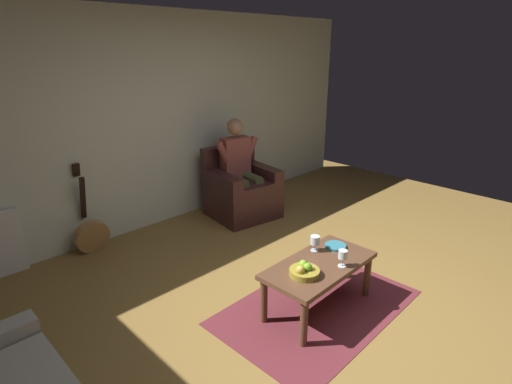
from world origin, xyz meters
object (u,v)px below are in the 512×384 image
armchair (241,192)px  wine_glass_near (343,256)px  coffee_table (319,270)px  fruit_bowl (304,271)px  decorative_dish (335,246)px  person_seated (240,165)px  guitar (91,233)px  wine_glass_far (315,241)px

armchair → wine_glass_near: (0.84, 2.12, 0.21)m
armchair → coffee_table: 2.17m
fruit_bowl → decorative_dish: size_ratio=1.27×
person_seated → wine_glass_near: 2.30m
armchair → guitar: guitar is taller
fruit_bowl → coffee_table: bearing=-173.8°
person_seated → guitar: 1.94m
decorative_dish → armchair: bearing=-107.7°
armchair → wine_glass_near: bearing=76.9°
fruit_bowl → guitar: bearing=-74.0°
person_seated → wine_glass_near: person_seated is taller
wine_glass_far → coffee_table: bearing=48.4°
wine_glass_near → coffee_table: bearing=-60.9°
person_seated → wine_glass_far: (0.79, 1.81, -0.16)m
guitar → wine_glass_far: size_ratio=6.97×
coffee_table → guitar: bearing=-68.7°
armchair → wine_glass_far: (0.78, 1.80, 0.20)m
coffee_table → decorative_dish: bearing=-167.7°
wine_glass_far → fruit_bowl: bearing=26.4°
person_seated → guitar: size_ratio=1.29×
decorative_dish → fruit_bowl: bearing=9.8°
person_seated → decorative_dish: person_seated is taller
armchair → person_seated: 0.36m
wine_glass_near → fruit_bowl: 0.36m
person_seated → wine_glass_far: size_ratio=9.03×
wine_glass_far → decorative_dish: bearing=153.6°
armchair → person_seated: bearing=-90.0°
armchair → wine_glass_far: 1.97m
person_seated → guitar: (1.85, -0.38, -0.46)m
armchair → wine_glass_far: size_ratio=6.35×
guitar → decorative_dish: guitar is taller
wine_glass_far → wine_glass_near: bearing=80.0°
person_seated → wine_glass_near: (0.84, 2.13, -0.15)m
guitar → decorative_dish: 2.61m
guitar → decorative_dish: size_ratio=5.19×
wine_glass_near → wine_glass_far: wine_glass_near is taller
fruit_bowl → decorative_dish: 0.57m
person_seated → fruit_bowl: bearing=68.3°
coffee_table → wine_glass_near: 0.25m
armchair → fruit_bowl: (1.17, 1.99, 0.14)m
coffee_table → fruit_bowl: fruit_bowl is taller
person_seated → decorative_dish: (0.60, 1.90, -0.24)m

